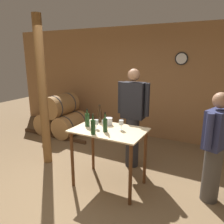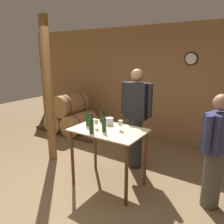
# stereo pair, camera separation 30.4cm
# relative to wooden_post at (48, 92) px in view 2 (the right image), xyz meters

# --- Properties ---
(ground_plane) EXTENTS (14.00, 14.00, 0.00)m
(ground_plane) POSITION_rel_wooden_post_xyz_m (1.29, -0.60, -1.35)
(ground_plane) COLOR brown
(back_wall) EXTENTS (8.40, 0.08, 2.70)m
(back_wall) POSITION_rel_wooden_post_xyz_m (1.29, 2.25, 0.00)
(back_wall) COLOR #996B42
(back_wall) RESTS_ON ground_plane
(barrel_rack) EXTENTS (1.97, 0.87, 1.06)m
(barrel_rack) POSITION_rel_wooden_post_xyz_m (-0.81, 1.39, -0.92)
(barrel_rack) COLOR #4C331E
(barrel_rack) RESTS_ON ground_plane
(tasting_table) EXTENTS (1.09, 0.71, 0.93)m
(tasting_table) POSITION_rel_wooden_post_xyz_m (1.43, -0.13, -0.60)
(tasting_table) COLOR beige
(tasting_table) RESTS_ON ground_plane
(wooden_post) EXTENTS (0.16, 0.16, 2.70)m
(wooden_post) POSITION_rel_wooden_post_xyz_m (0.00, 0.00, 0.00)
(wooden_post) COLOR brown
(wooden_post) RESTS_ON ground_plane
(wine_bottle_far_left) EXTENTS (0.07, 0.07, 0.28)m
(wine_bottle_far_left) POSITION_rel_wooden_post_xyz_m (1.06, -0.16, -0.31)
(wine_bottle_far_left) COLOR #193819
(wine_bottle_far_left) RESTS_ON tasting_table
(wine_bottle_left) EXTENTS (0.07, 0.07, 0.30)m
(wine_bottle_left) POSITION_rel_wooden_post_xyz_m (1.12, 0.13, -0.31)
(wine_bottle_left) COLOR black
(wine_bottle_left) RESTS_ON tasting_table
(wine_bottle_center) EXTENTS (0.07, 0.07, 0.30)m
(wine_bottle_center) POSITION_rel_wooden_post_xyz_m (1.33, -0.41, -0.30)
(wine_bottle_center) COLOR #193819
(wine_bottle_center) RESTS_ON tasting_table
(wine_bottle_right) EXTENTS (0.06, 0.06, 0.29)m
(wine_bottle_right) POSITION_rel_wooden_post_xyz_m (1.43, -0.24, -0.31)
(wine_bottle_right) COLOR #193819
(wine_bottle_right) RESTS_ON tasting_table
(wine_glass_near_left) EXTENTS (0.06, 0.06, 0.14)m
(wine_glass_near_left) POSITION_rel_wooden_post_xyz_m (1.25, -0.19, -0.31)
(wine_glass_near_left) COLOR silver
(wine_glass_near_left) RESTS_ON tasting_table
(wine_glass_near_center) EXTENTS (0.07, 0.07, 0.13)m
(wine_glass_near_center) POSITION_rel_wooden_post_xyz_m (1.35, -0.12, -0.32)
(wine_glass_near_center) COLOR silver
(wine_glass_near_center) RESTS_ON tasting_table
(wine_glass_near_right) EXTENTS (0.07, 0.07, 0.15)m
(wine_glass_near_right) POSITION_rel_wooden_post_xyz_m (1.60, -0.06, -0.31)
(wine_glass_near_right) COLOR silver
(wine_glass_near_right) RESTS_ON tasting_table
(ice_bucket) EXTENTS (0.13, 0.13, 0.11)m
(ice_bucket) POSITION_rel_wooden_post_xyz_m (1.32, 0.07, -0.36)
(ice_bucket) COLOR silver
(ice_bucket) RESTS_ON tasting_table
(person_host) EXTENTS (0.59, 0.24, 1.80)m
(person_host) POSITION_rel_wooden_post_xyz_m (1.51, 0.62, -0.39)
(person_host) COLOR #232328
(person_host) RESTS_ON ground_plane
(person_visitor_with_scarf) EXTENTS (0.34, 0.56, 1.57)m
(person_visitor_with_scarf) POSITION_rel_wooden_post_xyz_m (2.89, 0.20, -0.53)
(person_visitor_with_scarf) COLOR #4C4742
(person_visitor_with_scarf) RESTS_ON ground_plane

